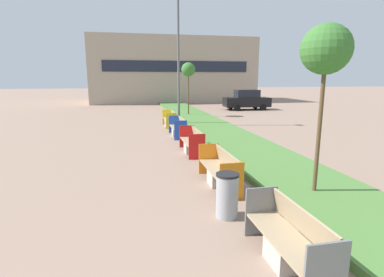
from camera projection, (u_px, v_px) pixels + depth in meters
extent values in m
cube|color=#4C7A38|center=(240.00, 144.00, 13.03)|extent=(2.80, 120.00, 0.18)
cube|color=tan|center=(172.00, 71.00, 37.96)|extent=(19.50, 8.97, 7.62)
cube|color=#1E2333|center=(178.00, 66.00, 33.53)|extent=(16.38, 0.08, 1.20)
cube|color=#ADA8A0|center=(286.00, 253.00, 4.75)|extent=(0.52, 0.60, 0.42)
cube|color=tan|center=(287.00, 239.00, 4.71)|extent=(0.58, 1.89, 0.05)
cube|color=tan|center=(304.00, 222.00, 4.71)|extent=(0.14, 1.82, 0.48)
cube|color=slate|center=(326.00, 277.00, 3.77)|extent=(0.62, 0.04, 0.94)
cube|color=slate|center=(261.00, 211.00, 5.63)|extent=(0.62, 0.04, 0.94)
cube|color=#ADA8A0|center=(218.00, 178.00, 8.32)|extent=(0.52, 0.60, 0.42)
cube|color=tan|center=(219.00, 170.00, 8.27)|extent=(0.58, 2.12, 0.05)
cube|color=tan|center=(228.00, 160.00, 8.27)|extent=(0.14, 2.04, 0.48)
cube|color=orange|center=(232.00, 182.00, 7.23)|extent=(0.62, 0.04, 0.94)
cube|color=orange|center=(209.00, 158.00, 9.30)|extent=(0.62, 0.04, 0.94)
cube|color=#ADA8A0|center=(191.00, 148.00, 11.91)|extent=(0.52, 0.60, 0.42)
cube|color=tan|center=(191.00, 142.00, 11.86)|extent=(0.58, 1.99, 0.05)
cube|color=tan|center=(198.00, 135.00, 11.86)|extent=(0.14, 1.91, 0.48)
cube|color=red|center=(197.00, 147.00, 10.88)|extent=(0.62, 0.04, 0.94)
cube|color=red|center=(187.00, 136.00, 12.83)|extent=(0.62, 0.04, 0.94)
cube|color=#ADA8A0|center=(177.00, 132.00, 15.31)|extent=(0.52, 0.60, 0.42)
cube|color=tan|center=(177.00, 128.00, 15.26)|extent=(0.58, 1.98, 0.05)
cube|color=tan|center=(183.00, 122.00, 15.26)|extent=(0.14, 1.90, 0.48)
cube|color=blue|center=(181.00, 130.00, 14.29)|extent=(0.62, 0.04, 0.94)
cube|color=blue|center=(174.00, 124.00, 16.22)|extent=(0.62, 0.04, 0.94)
cube|color=#ADA8A0|center=(169.00, 123.00, 18.36)|extent=(0.52, 0.60, 0.42)
cube|color=tan|center=(169.00, 119.00, 18.31)|extent=(0.58, 1.83, 0.05)
cube|color=tan|center=(174.00, 115.00, 18.31)|extent=(0.14, 1.75, 0.48)
cube|color=yellow|center=(171.00, 121.00, 17.41)|extent=(0.62, 0.04, 0.94)
cube|color=yellow|center=(167.00, 117.00, 19.20)|extent=(0.62, 0.04, 0.94)
cylinder|color=#9EA0A5|center=(227.00, 196.00, 6.35)|extent=(0.47, 0.47, 0.92)
cylinder|color=black|center=(228.00, 175.00, 6.25)|extent=(0.49, 0.49, 0.05)
cylinder|color=#56595B|center=(178.00, 65.00, 18.06)|extent=(0.14, 0.14, 7.43)
cylinder|color=brown|center=(319.00, 133.00, 7.18)|extent=(0.10, 0.10, 3.25)
sphere|color=#38702D|center=(326.00, 49.00, 6.79)|extent=(1.15, 1.15, 1.15)
cylinder|color=brown|center=(188.00, 95.00, 22.84)|extent=(0.10, 0.10, 3.26)
sphere|color=#38702D|center=(188.00, 70.00, 22.46)|extent=(1.05, 1.05, 1.05)
cube|color=black|center=(247.00, 102.00, 27.86)|extent=(4.32, 2.06, 0.84)
cube|color=black|center=(247.00, 94.00, 27.71)|extent=(2.21, 1.70, 0.72)
cylinder|color=black|center=(263.00, 107.00, 27.34)|extent=(0.60, 0.20, 0.60)
cylinder|color=black|center=(255.00, 105.00, 29.06)|extent=(0.60, 0.20, 0.60)
cylinder|color=black|center=(237.00, 108.00, 26.83)|extent=(0.60, 0.20, 0.60)
cylinder|color=black|center=(230.00, 106.00, 28.56)|extent=(0.60, 0.20, 0.60)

